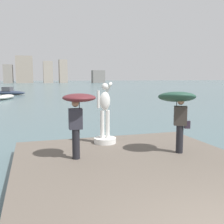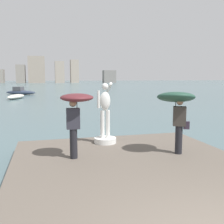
% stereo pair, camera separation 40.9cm
% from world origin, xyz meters
% --- Properties ---
extents(ground_plane, '(400.00, 400.00, 0.00)m').
position_xyz_m(ground_plane, '(0.00, 40.00, 0.00)').
color(ground_plane, '#4C666B').
extents(pier, '(6.58, 10.54, 0.40)m').
position_xyz_m(pier, '(0.00, 2.27, 0.20)').
color(pier, '#60564C').
rests_on(pier, ground).
extents(statue_white_figure, '(0.80, 0.96, 2.20)m').
position_xyz_m(statue_white_figure, '(-0.20, 6.54, 1.15)').
color(statue_white_figure, white).
rests_on(statue_white_figure, pier).
extents(onlooker_left, '(0.98, 0.99, 1.91)m').
position_xyz_m(onlooker_left, '(-1.43, 4.99, 1.90)').
color(onlooker_left, black).
rests_on(onlooker_left, pier).
extents(onlooker_right, '(1.54, 1.56, 2.00)m').
position_xyz_m(onlooker_right, '(1.63, 4.70, 1.98)').
color(onlooker_right, black).
rests_on(onlooker_right, pier).
extents(boat_leftward, '(2.64, 4.79, 0.58)m').
position_xyz_m(boat_leftward, '(-5.80, 34.04, 0.29)').
color(boat_leftward, silver).
rests_on(boat_leftward, ground).
extents(boat_rightward, '(5.36, 3.90, 1.27)m').
position_xyz_m(boat_rightward, '(-5.96, 43.08, 0.44)').
color(boat_rightward, '#2D384C').
rests_on(boat_rightward, ground).
extents(distant_skyline, '(66.01, 12.08, 13.60)m').
position_xyz_m(distant_skyline, '(-3.92, 139.85, 5.34)').
color(distant_skyline, gray).
rests_on(distant_skyline, ground).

